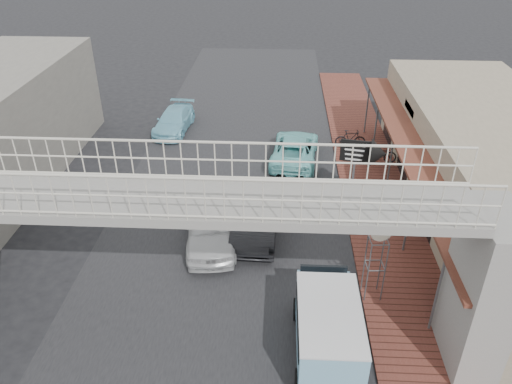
# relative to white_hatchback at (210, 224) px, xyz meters

# --- Properties ---
(ground) EXTENTS (120.00, 120.00, 0.00)m
(ground) POSITION_rel_white_hatchback_xyz_m (0.50, -1.38, -0.79)
(ground) COLOR black
(ground) RESTS_ON ground
(road_strip) EXTENTS (10.00, 60.00, 0.01)m
(road_strip) POSITION_rel_white_hatchback_xyz_m (0.50, -1.38, -0.78)
(road_strip) COLOR black
(road_strip) RESTS_ON ground
(sidewalk) EXTENTS (3.00, 40.00, 0.10)m
(sidewalk) POSITION_rel_white_hatchback_xyz_m (7.00, 1.62, -0.74)
(sidewalk) COLOR brown
(sidewalk) RESTS_ON ground
(shophouse_row) EXTENTS (7.20, 18.00, 4.00)m
(shophouse_row) POSITION_rel_white_hatchback_xyz_m (11.47, 2.62, 1.22)
(shophouse_row) COLOR gray
(shophouse_row) RESTS_ON ground
(footbridge) EXTENTS (16.40, 2.40, 6.34)m
(footbridge) POSITION_rel_white_hatchback_xyz_m (0.50, -5.38, 2.39)
(footbridge) COLOR gray
(footbridge) RESTS_ON ground
(white_hatchback) EXTENTS (2.46, 4.83, 1.58)m
(white_hatchback) POSITION_rel_white_hatchback_xyz_m (0.00, 0.00, 0.00)
(white_hatchback) COLOR silver
(white_hatchback) RESTS_ON ground
(dark_sedan) EXTENTS (1.82, 4.87, 1.59)m
(dark_sedan) POSITION_rel_white_hatchback_xyz_m (1.74, 0.83, 0.01)
(dark_sedan) COLOR black
(dark_sedan) RESTS_ON ground
(angkot_curb) EXTENTS (2.66, 4.92, 1.31)m
(angkot_curb) POSITION_rel_white_hatchback_xyz_m (3.38, 7.11, -0.13)
(angkot_curb) COLOR #7BD5D5
(angkot_curb) RESTS_ON ground
(angkot_far) EXTENTS (2.06, 4.33, 1.22)m
(angkot_far) POSITION_rel_white_hatchback_xyz_m (-3.49, 10.55, -0.18)
(angkot_far) COLOR #7EC6DB
(angkot_far) RESTS_ON ground
(angkot_van) EXTENTS (1.85, 3.99, 1.95)m
(angkot_van) POSITION_rel_white_hatchback_xyz_m (4.10, -5.51, 0.45)
(angkot_van) COLOR black
(angkot_van) RESTS_ON ground
(motorcycle_near) EXTENTS (1.87, 0.65, 0.98)m
(motorcycle_near) POSITION_rel_white_hatchback_xyz_m (7.53, 6.86, -0.20)
(motorcycle_near) COLOR black
(motorcycle_near) RESTS_ON sidewalk
(motorcycle_far) EXTENTS (1.63, 0.49, 0.97)m
(motorcycle_far) POSITION_rel_white_hatchback_xyz_m (6.36, 8.63, -0.20)
(motorcycle_far) COLOR black
(motorcycle_far) RESTS_ON sidewalk
(street_clock) EXTENTS (0.75, 0.62, 3.02)m
(street_clock) POSITION_rel_white_hatchback_xyz_m (5.80, -2.93, 1.82)
(street_clock) COLOR #59595B
(street_clock) RESTS_ON sidewalk
(arrow_sign) EXTENTS (1.93, 1.26, 3.22)m
(arrow_sign) POSITION_rel_white_hatchback_xyz_m (6.49, 2.54, 1.91)
(arrow_sign) COLOR #59595B
(arrow_sign) RESTS_ON sidewalk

